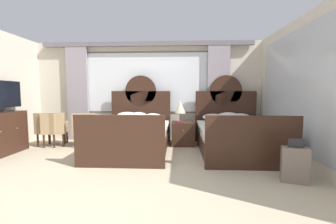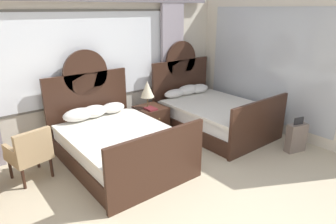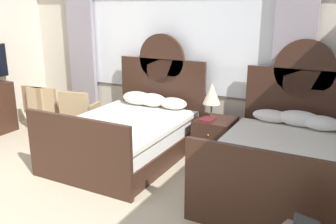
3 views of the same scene
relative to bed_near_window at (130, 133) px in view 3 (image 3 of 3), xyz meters
name	(u,v)px [view 3 (image 3 of 3)]	position (x,y,z in m)	size (l,w,h in m)	color
wall_back_window	(175,54)	(0.15, 1.21, 1.06)	(6.17, 0.22, 2.70)	beige
bed_near_window	(130,133)	(0.00, 0.00, 0.00)	(1.59, 2.23, 1.77)	#382116
bed_near_mirror	(284,162)	(2.27, 0.00, 0.00)	(1.59, 2.23, 1.77)	#382116
nightstand_between_beds	(215,137)	(1.13, 0.62, -0.07)	(0.56, 0.59, 0.58)	#382116
table_lamp_on_nightstand	(212,94)	(1.06, 0.62, 0.59)	(0.27, 0.27, 0.54)	brown
book_on_nightstand	(208,119)	(1.05, 0.51, 0.23)	(0.18, 0.26, 0.03)	maroon
armchair_by_window_left	(79,111)	(-1.25, 0.32, 0.10)	(0.62, 0.62, 0.83)	tan
armchair_by_window_centre	(47,106)	(-2.02, 0.33, 0.10)	(0.66, 0.66, 0.83)	tan
armchair_by_window_right	(42,105)	(-2.15, 0.32, 0.10)	(0.57, 0.57, 0.83)	tan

